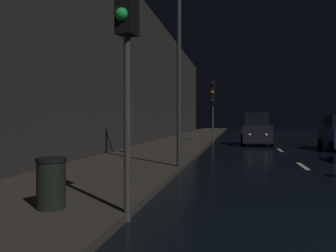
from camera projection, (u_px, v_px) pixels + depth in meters
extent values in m
cube|color=black|center=(269.00, 143.00, 28.04)|extent=(25.52, 84.00, 0.02)
cube|color=#38332B|center=(185.00, 141.00, 29.25)|extent=(4.40, 84.00, 0.15)
cube|color=#2D2B28|center=(143.00, 75.00, 26.21)|extent=(0.80, 63.00, 9.97)
cube|color=beige|center=(303.00, 166.00, 13.87)|extent=(0.16, 2.20, 0.01)
cube|color=beige|center=(280.00, 150.00, 21.17)|extent=(0.16, 2.20, 0.01)
cylinder|color=#38383A|center=(127.00, 129.00, 6.32)|extent=(0.12, 0.12, 3.23)
sphere|color=#19D84C|center=(122.00, 14.00, 6.13)|extent=(0.22, 0.22, 0.22)
cylinder|color=#38383A|center=(213.00, 124.00, 27.73)|extent=(0.12, 0.12, 2.91)
cube|color=black|center=(213.00, 92.00, 27.69)|extent=(0.36, 0.39, 1.90)
sphere|color=black|center=(212.00, 84.00, 27.51)|extent=(0.22, 0.22, 0.22)
sphere|color=orange|center=(212.00, 92.00, 27.52)|extent=(0.22, 0.22, 0.22)
sphere|color=black|center=(212.00, 101.00, 27.53)|extent=(0.22, 0.22, 0.22)
cylinder|color=#2D2D30|center=(179.00, 71.00, 12.62)|extent=(0.16, 0.16, 6.91)
cylinder|color=black|center=(51.00, 185.00, 6.64)|extent=(0.52, 0.52, 0.85)
cylinder|color=black|center=(51.00, 160.00, 6.63)|extent=(0.55, 0.55, 0.08)
cube|color=black|center=(256.00, 133.00, 25.51)|extent=(1.89, 4.40, 1.15)
cube|color=black|center=(256.00, 119.00, 25.65)|extent=(1.60, 2.20, 0.88)
cylinder|color=black|center=(272.00, 142.00, 23.84)|extent=(0.23, 0.67, 0.67)
cylinder|color=black|center=(243.00, 141.00, 24.18)|extent=(0.23, 0.67, 0.67)
cylinder|color=black|center=(268.00, 139.00, 26.87)|extent=(0.23, 0.67, 0.67)
cylinder|color=black|center=(242.00, 139.00, 27.21)|extent=(0.23, 0.67, 0.67)
sphere|color=white|center=(266.00, 135.00, 23.30)|extent=(0.19, 0.19, 0.19)
sphere|color=white|center=(250.00, 135.00, 23.49)|extent=(0.19, 0.19, 0.19)
sphere|color=red|center=(262.00, 132.00, 27.54)|extent=(0.19, 0.19, 0.19)
sphere|color=red|center=(248.00, 132.00, 27.73)|extent=(0.19, 0.19, 0.19)
cylinder|color=black|center=(320.00, 143.00, 22.58)|extent=(0.21, 0.60, 0.60)
cylinder|color=black|center=(332.00, 147.00, 19.85)|extent=(0.21, 0.60, 0.60)
sphere|color=slate|center=(324.00, 136.00, 23.05)|extent=(0.17, 0.17, 0.17)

